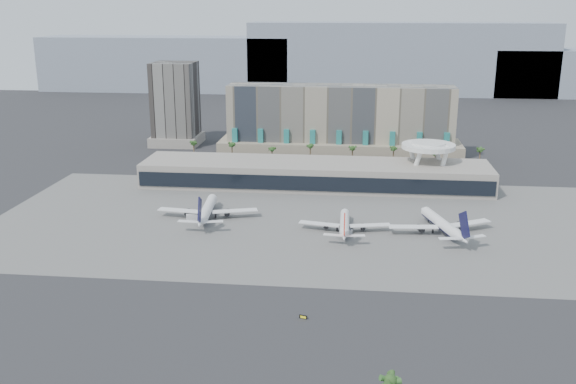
# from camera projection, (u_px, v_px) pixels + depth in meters

# --- Properties ---
(ground) EXTENTS (900.00, 900.00, 0.00)m
(ground) POSITION_uv_depth(u_px,v_px,m) (292.00, 274.00, 213.03)
(ground) COLOR #232326
(ground) RESTS_ON ground
(apron_pad) EXTENTS (260.00, 130.00, 0.06)m
(apron_pad) POSITION_uv_depth(u_px,v_px,m) (306.00, 221.00, 265.52)
(apron_pad) COLOR #5B5B59
(apron_pad) RESTS_ON ground
(mountain_ridge) EXTENTS (680.00, 60.00, 70.00)m
(mountain_ridge) POSITION_uv_depth(u_px,v_px,m) (367.00, 63.00, 650.38)
(mountain_ridge) COLOR gray
(mountain_ridge) RESTS_ON ground
(hotel) EXTENTS (140.00, 30.00, 42.00)m
(hotel) POSITION_uv_depth(u_px,v_px,m) (340.00, 129.00, 373.76)
(hotel) COLOR tan
(hotel) RESTS_ON ground
(office_tower) EXTENTS (30.00, 30.00, 52.00)m
(office_tower) POSITION_uv_depth(u_px,v_px,m) (176.00, 109.00, 407.39)
(office_tower) COLOR black
(office_tower) RESTS_ON ground
(terminal) EXTENTS (170.00, 32.50, 14.50)m
(terminal) POSITION_uv_depth(u_px,v_px,m) (315.00, 173.00, 316.05)
(terminal) COLOR #A69D92
(terminal) RESTS_ON ground
(saucer_structure) EXTENTS (26.00, 26.00, 21.89)m
(saucer_structure) POSITION_uv_depth(u_px,v_px,m) (428.00, 149.00, 312.87)
(saucer_structure) COLOR white
(saucer_structure) RESTS_ON ground
(palm_row) EXTENTS (157.80, 2.80, 13.10)m
(palm_row) POSITION_uv_depth(u_px,v_px,m) (332.00, 150.00, 347.77)
(palm_row) COLOR brown
(palm_row) RESTS_ON ground
(airliner_left) EXTENTS (42.31, 43.69, 15.08)m
(airliner_left) POSITION_uv_depth(u_px,v_px,m) (207.00, 210.00, 268.18)
(airliner_left) COLOR white
(airliner_left) RESTS_ON ground
(airliner_centre) EXTENTS (36.66, 37.71, 13.02)m
(airliner_centre) POSITION_uv_depth(u_px,v_px,m) (345.00, 224.00, 252.55)
(airliner_centre) COLOR white
(airliner_centre) RESTS_ON ground
(airliner_right) EXTENTS (41.09, 42.55, 15.14)m
(airliner_right) POSITION_uv_depth(u_px,v_px,m) (442.00, 224.00, 250.49)
(airliner_right) COLOR white
(airliner_right) RESTS_ON ground
(service_vehicle_a) EXTENTS (5.46, 3.84, 2.42)m
(service_vehicle_a) POSITION_uv_depth(u_px,v_px,m) (192.00, 217.00, 267.20)
(service_vehicle_a) COLOR silver
(service_vehicle_a) RESTS_ON ground
(service_vehicle_b) EXTENTS (3.24, 1.94, 1.63)m
(service_vehicle_b) POSITION_uv_depth(u_px,v_px,m) (348.00, 231.00, 251.25)
(service_vehicle_b) COLOR silver
(service_vehicle_b) RESTS_ON ground
(taxiway_sign) EXTENTS (2.36, 0.93, 1.07)m
(taxiway_sign) POSITION_uv_depth(u_px,v_px,m) (303.00, 317.00, 182.81)
(taxiway_sign) COLOR black
(taxiway_sign) RESTS_ON ground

